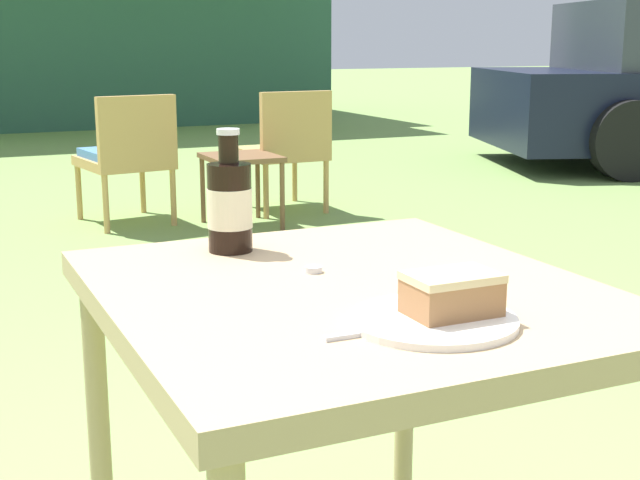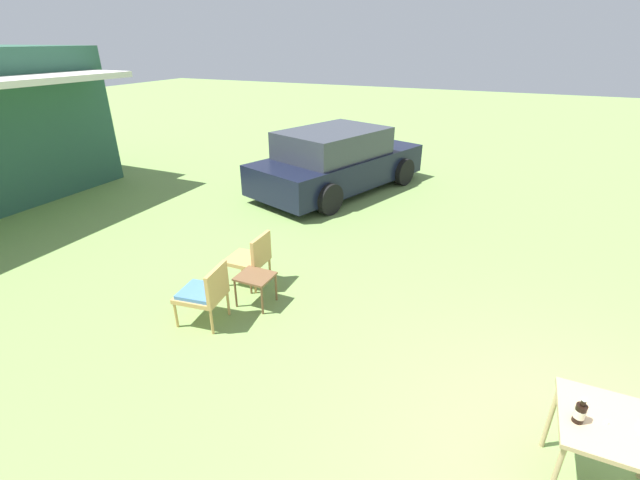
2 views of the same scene
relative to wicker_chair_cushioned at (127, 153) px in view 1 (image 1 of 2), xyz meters
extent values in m
cylinder|color=black|center=(4.69, 1.82, -0.12)|extent=(0.68, 0.40, 0.65)
cylinder|color=black|center=(4.07, 0.05, -0.12)|extent=(0.68, 0.40, 0.65)
cylinder|color=tan|center=(0.17, 0.34, -0.27)|extent=(0.04, 0.04, 0.35)
cylinder|color=tan|center=(-0.26, 0.28, -0.27)|extent=(0.04, 0.04, 0.35)
cylinder|color=tan|center=(0.24, -0.15, -0.27)|extent=(0.04, 0.04, 0.35)
cylinder|color=tan|center=(-0.19, -0.21, -0.27)|extent=(0.04, 0.04, 0.35)
cube|color=tan|center=(-0.01, 0.06, -0.06)|extent=(0.56, 0.62, 0.06)
cube|color=tan|center=(0.03, -0.19, 0.16)|extent=(0.49, 0.12, 0.39)
cube|color=#4C7FB7|center=(-0.01, 0.06, -0.01)|extent=(0.50, 0.53, 0.05)
cylinder|color=tan|center=(1.25, 0.32, -0.27)|extent=(0.04, 0.04, 0.35)
cylinder|color=tan|center=(0.82, 0.31, -0.27)|extent=(0.04, 0.04, 0.35)
cylinder|color=tan|center=(1.26, -0.18, -0.27)|extent=(0.04, 0.04, 0.35)
cylinder|color=tan|center=(0.83, -0.19, -0.27)|extent=(0.04, 0.04, 0.35)
cube|color=tan|center=(1.04, 0.06, -0.06)|extent=(0.50, 0.57, 0.06)
cube|color=tan|center=(1.05, -0.19, 0.16)|extent=(0.48, 0.06, 0.39)
cube|color=brown|center=(0.61, -0.35, -0.02)|extent=(0.42, 0.46, 0.03)
cylinder|color=brown|center=(0.43, -0.56, -0.24)|extent=(0.03, 0.03, 0.41)
cylinder|color=brown|center=(0.80, -0.56, -0.24)|extent=(0.03, 0.03, 0.41)
cylinder|color=brown|center=(0.43, -0.14, -0.24)|extent=(0.03, 0.03, 0.41)
cylinder|color=brown|center=(0.80, -0.14, -0.24)|extent=(0.03, 0.03, 0.41)
cube|color=tan|center=(-0.61, -4.26, 0.30)|extent=(0.72, 0.81, 0.04)
cylinder|color=tan|center=(-0.93, -3.89, -0.08)|extent=(0.04, 0.04, 0.72)
cylinder|color=tan|center=(-0.29, -3.89, -0.08)|extent=(0.04, 0.04, 0.72)
cylinder|color=white|center=(-0.59, -4.47, 0.32)|extent=(0.22, 0.22, 0.01)
cube|color=#9E6B42|center=(-0.56, -4.47, 0.35)|extent=(0.12, 0.08, 0.05)
cube|color=#DBBC89|center=(-0.56, -4.47, 0.38)|extent=(0.12, 0.08, 0.01)
cylinder|color=black|center=(-0.70, -3.97, 0.39)|extent=(0.08, 0.08, 0.15)
cylinder|color=black|center=(-0.70, -3.97, 0.50)|extent=(0.03, 0.03, 0.05)
cylinder|color=silver|center=(-0.70, -3.97, 0.53)|extent=(0.04, 0.04, 0.01)
cylinder|color=beige|center=(-0.70, -3.97, 0.39)|extent=(0.08, 0.08, 0.07)
cube|color=silver|center=(-0.65, -4.48, 0.32)|extent=(0.20, 0.01, 0.01)
cylinder|color=silver|center=(-0.63, -4.17, 0.32)|extent=(0.03, 0.03, 0.01)
camera|label=1|loc=(-1.19, -5.43, 0.68)|focal=50.00mm
camera|label=2|loc=(-3.55, -3.18, 2.86)|focal=24.00mm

